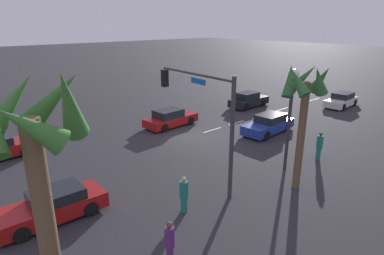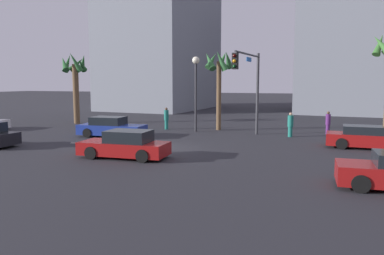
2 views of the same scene
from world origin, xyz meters
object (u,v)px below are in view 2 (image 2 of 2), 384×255
(pedestrian_1, at_px, (166,118))
(pedestrian_2, at_px, (290,124))
(pedestrian_0, at_px, (328,122))
(palm_tree_1, at_px, (218,69))
(palm_tree_2, at_px, (75,74))
(car_4, at_px, (125,145))
(traffic_signal, at_px, (250,79))
(streetlamp, at_px, (196,79))
(car_2, at_px, (366,138))
(car_5, at_px, (111,128))

(pedestrian_1, relative_size, pedestrian_2, 1.04)
(pedestrian_0, relative_size, pedestrian_1, 0.96)
(palm_tree_1, distance_m, palm_tree_2, 13.64)
(palm_tree_2, bearing_deg, pedestrian_1, -7.83)
(car_4, xyz_separation_m, palm_tree_2, (-12.10, 12.64, 3.90))
(traffic_signal, height_order, pedestrian_0, traffic_signal)
(streetlamp, distance_m, pedestrian_2, 7.80)
(streetlamp, xyz_separation_m, palm_tree_1, (1.37, 1.47, 0.76))
(pedestrian_0, bearing_deg, traffic_signal, -143.83)
(pedestrian_2, distance_m, palm_tree_1, 7.23)
(car_2, relative_size, car_4, 1.00)
(palm_tree_1, bearing_deg, palm_tree_2, 178.22)
(car_4, height_order, pedestrian_1, pedestrian_1)
(car_5, xyz_separation_m, palm_tree_2, (-7.54, 6.42, 3.90))
(streetlamp, height_order, palm_tree_1, palm_tree_1)
(car_2, distance_m, pedestrian_0, 5.84)
(car_5, distance_m, palm_tree_2, 10.64)
(streetlamp, relative_size, pedestrian_2, 3.36)
(car_5, distance_m, streetlamp, 7.37)
(traffic_signal, xyz_separation_m, pedestrian_0, (5.07, 3.71, -3.14))
(car_5, height_order, palm_tree_2, palm_tree_2)
(pedestrian_0, bearing_deg, pedestrian_2, -138.86)
(car_2, xyz_separation_m, pedestrian_2, (-4.51, 3.30, 0.27))
(palm_tree_1, xyz_separation_m, palm_tree_2, (-13.63, 0.42, -0.26))
(car_5, relative_size, palm_tree_2, 0.73)
(pedestrian_1, bearing_deg, traffic_signal, -19.98)
(car_5, bearing_deg, pedestrian_0, 23.37)
(streetlamp, distance_m, palm_tree_1, 2.15)
(traffic_signal, xyz_separation_m, palm_tree_2, (-16.79, 3.94, 0.51))
(car_2, distance_m, streetlamp, 12.70)
(traffic_signal, relative_size, pedestrian_0, 3.49)
(streetlamp, bearing_deg, palm_tree_1, 47.00)
(car_2, relative_size, traffic_signal, 0.77)
(car_4, distance_m, traffic_signal, 10.45)
(traffic_signal, relative_size, pedestrian_1, 3.33)
(streetlamp, xyz_separation_m, pedestrian_1, (-2.70, 0.58, -3.11))
(car_5, height_order, palm_tree_1, palm_tree_1)
(palm_tree_1, bearing_deg, pedestrian_0, 1.32)
(pedestrian_2, height_order, palm_tree_1, palm_tree_1)
(traffic_signal, distance_m, pedestrian_1, 8.29)
(car_2, bearing_deg, car_5, -177.51)
(car_2, relative_size, streetlamp, 0.79)
(car_5, distance_m, pedestrian_1, 5.50)
(car_2, xyz_separation_m, pedestrian_1, (-14.32, 4.39, 0.31))
(car_5, relative_size, traffic_signal, 0.81)
(car_5, xyz_separation_m, palm_tree_1, (6.09, 6.00, 4.15))
(pedestrian_0, relative_size, palm_tree_2, 0.26)
(car_4, bearing_deg, pedestrian_2, 54.61)
(pedestrian_0, bearing_deg, streetlamp, -170.20)
(pedestrian_0, height_order, palm_tree_2, palm_tree_2)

